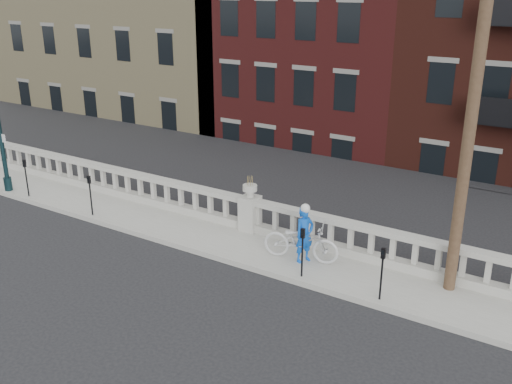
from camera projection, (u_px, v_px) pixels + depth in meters
ground at (166, 287)px, 14.66m from camera, size 120.00×120.00×0.00m
sidewalk at (233, 243)px, 17.01m from camera, size 32.00×2.20×0.15m
balustrade at (250, 215)px, 17.57m from camera, size 28.00×0.34×1.03m
planter_pedestal at (250, 209)px, 17.50m from camera, size 0.55×0.55×1.76m
lower_level at (445, 74)px, 31.71m from camera, size 80.00×44.00×20.80m
utility_pole at (476, 85)px, 12.58m from camera, size 1.60×0.28×10.00m
streetlight_pole at (0, 136)px, 20.39m from camera, size 0.40×0.28×5.20m
parking_meter_a at (26, 174)px, 20.23m from camera, size 0.10×0.09×1.36m
parking_meter_b at (90, 191)px, 18.57m from camera, size 0.10×0.09×1.36m
parking_meter_c at (302, 247)px, 14.62m from camera, size 0.10×0.09×1.36m
parking_meter_d at (382, 268)px, 13.53m from camera, size 0.10×0.09×1.36m
bicycle at (301, 241)px, 15.63m from camera, size 2.23×1.16×1.12m
cyclist at (305, 235)px, 15.46m from camera, size 0.58×0.68×1.58m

